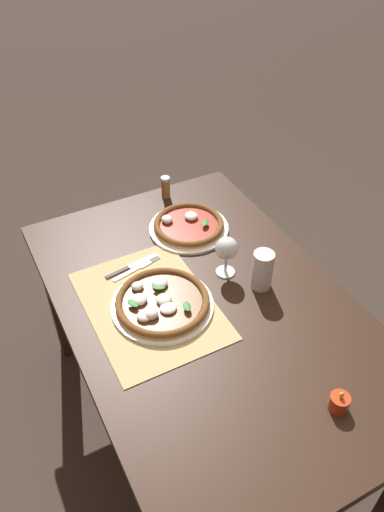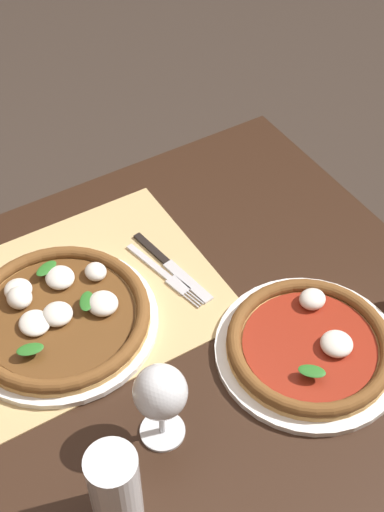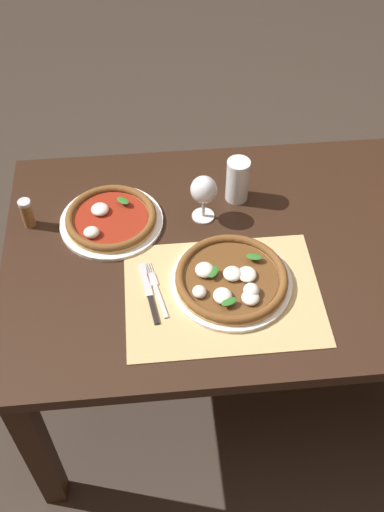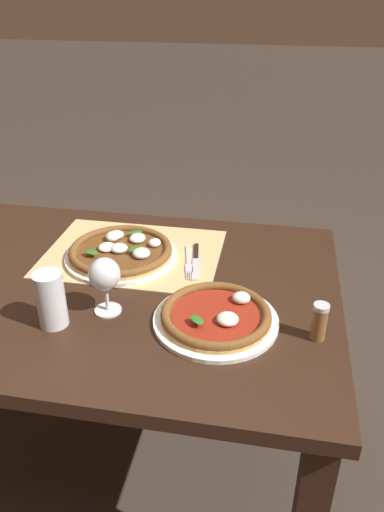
{
  "view_description": "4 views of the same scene",
  "coord_description": "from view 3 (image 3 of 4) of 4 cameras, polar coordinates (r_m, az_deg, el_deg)",
  "views": [
    {
      "loc": [
        0.99,
        -0.58,
        1.96
      ],
      "look_at": [
        -0.16,
        0.02,
        0.83
      ],
      "focal_mm": 35.0,
      "sensor_mm": 36.0,
      "label": 1
    },
    {
      "loc": [
        0.13,
        0.63,
        1.72
      ],
      "look_at": [
        -0.3,
        -0.09,
        0.82
      ],
      "focal_mm": 50.0,
      "sensor_mm": 36.0,
      "label": 2
    },
    {
      "loc": [
        -0.27,
        -1.16,
        2.05
      ],
      "look_at": [
        -0.17,
        -0.05,
        0.77
      ],
      "focal_mm": 42.0,
      "sensor_mm": 36.0,
      "label": 3
    },
    {
      "loc": [
        -0.52,
        1.13,
        1.5
      ],
      "look_at": [
        -0.3,
        -0.08,
        0.81
      ],
      "focal_mm": 35.0,
      "sensor_mm": 36.0,
      "label": 4
    }
  ],
  "objects": [
    {
      "name": "ground_plane",
      "position": [
        2.37,
        3.95,
        -11.05
      ],
      "size": [
        24.0,
        24.0,
        0.0
      ],
      "primitive_type": "plane",
      "color": "#382D26"
    },
    {
      "name": "dining_table",
      "position": [
        1.85,
        4.99,
        -1.03
      ],
      "size": [
        1.43,
        0.91,
        0.74
      ],
      "color": "black",
      "rests_on": "ground"
    },
    {
      "name": "paper_placemat",
      "position": [
        1.65,
        2.96,
        -3.65
      ],
      "size": [
        0.54,
        0.4,
        0.0
      ],
      "primitive_type": "cube",
      "color": "tan",
      "rests_on": "dining_table"
    },
    {
      "name": "pizza_near",
      "position": [
        1.66,
        3.76,
        -2.21
      ],
      "size": [
        0.34,
        0.34,
        0.05
      ],
      "color": "white",
      "rests_on": "paper_placemat"
    },
    {
      "name": "pizza_far",
      "position": [
        1.83,
        -7.75,
        3.53
      ],
      "size": [
        0.31,
        0.31,
        0.05
      ],
      "color": "white",
      "rests_on": "dining_table"
    },
    {
      "name": "wine_glass",
      "position": [
        1.78,
        1.12,
        6.19
      ],
      "size": [
        0.08,
        0.08,
        0.16
      ],
      "color": "silver",
      "rests_on": "dining_table"
    },
    {
      "name": "pint_glass",
      "position": [
        1.87,
        4.38,
        7.15
      ],
      "size": [
        0.07,
        0.07,
        0.15
      ],
      "color": "silver",
      "rests_on": "dining_table"
    },
    {
      "name": "fork",
      "position": [
        1.66,
        -3.44,
        -3.16
      ],
      "size": [
        0.06,
        0.2,
        0.0
      ],
      "color": "#B7B7BC",
      "rests_on": "paper_placemat"
    },
    {
      "name": "knife",
      "position": [
        1.65,
        -4.12,
        -3.5
      ],
      "size": [
        0.05,
        0.22,
        0.01
      ],
      "color": "black",
      "rests_on": "paper_placemat"
    },
    {
      "name": "pepper_shaker",
      "position": [
        1.86,
        -15.43,
        3.97
      ],
      "size": [
        0.04,
        0.04,
        0.1
      ],
      "color": "brown",
      "rests_on": "dining_table"
    }
  ]
}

